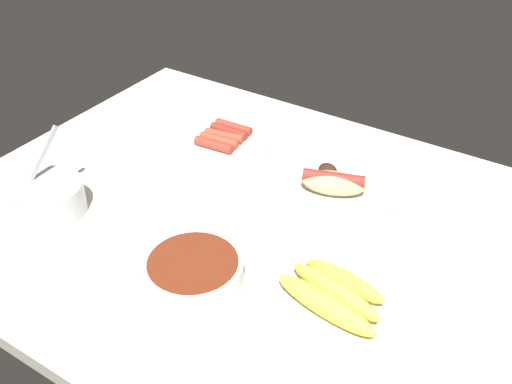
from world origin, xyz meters
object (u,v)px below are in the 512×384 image
plate_hotdog_assembled (332,189)px  bowl_chili (193,270)px  plate_sausages (224,140)px  bowl_coleslaw (49,197)px  banana_bunch (333,294)px

plate_hotdog_assembled → bowl_chili: size_ratio=1.49×
plate_sausages → bowl_coleslaw: (13.40, 39.00, 2.63)cm
plate_sausages → bowl_coleslaw: bowl_coleslaw is taller
plate_sausages → bowl_coleslaw: size_ratio=1.39×
banana_bunch → bowl_chili: bowl_chili is taller
plate_sausages → bowl_chili: size_ratio=1.31×
banana_bunch → plate_hotdog_assembled: 29.47cm
bowl_chili → plate_sausages: bearing=-61.4°
plate_sausages → banana_bunch: bearing=144.3°
plate_hotdog_assembled → bowl_chili: 35.39cm
plate_sausages → bowl_chili: (-21.34, 39.13, 1.44)cm
banana_bunch → bowl_coleslaw: bearing=7.9°
bowl_chili → banana_bunch: bearing=-159.8°
banana_bunch → bowl_chili: (21.90, 8.04, 0.51)cm
bowl_coleslaw → plate_hotdog_assembled: bearing=-141.7°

